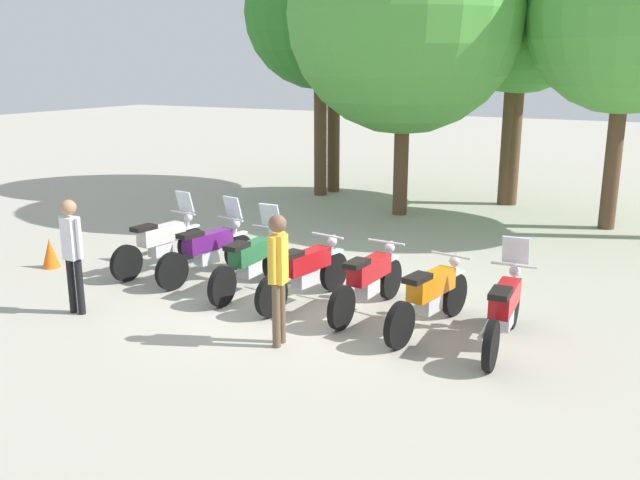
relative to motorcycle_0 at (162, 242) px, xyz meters
name	(u,v)px	position (x,y,z in m)	size (l,w,h in m)	color
ground_plane	(305,302)	(3.15, -0.32, -0.52)	(80.00, 80.00, 0.00)	#ADA899
motorcycle_0	(162,242)	(0.00, 0.00, 0.00)	(0.65, 2.19, 1.37)	black
motorcycle_1	(208,250)	(1.05, -0.01, 0.00)	(0.73, 2.17, 1.37)	black
motorcycle_2	(251,261)	(2.10, -0.25, 0.00)	(0.62, 2.19, 1.37)	black
motorcycle_3	(305,272)	(3.15, -0.31, -0.01)	(0.71, 2.18, 0.99)	black
motorcycle_4	(368,280)	(4.20, -0.25, -0.01)	(0.62, 2.19, 0.99)	black
motorcycle_5	(430,296)	(5.26, -0.50, -0.01)	(0.72, 2.17, 0.99)	black
motorcycle_6	(504,309)	(6.30, -0.58, 0.00)	(0.62, 2.19, 1.37)	black
person_0	(278,269)	(3.66, -1.94, 0.54)	(0.26, 0.41, 1.78)	brown
person_1	(72,247)	(0.36, -2.34, 0.51)	(0.40, 0.23, 1.74)	black
tree_1	(320,12)	(-0.91, 7.85, 4.47)	(4.12, 4.12, 7.07)	brown
tree_2	(405,15)	(2.06, 6.48, 4.24)	(5.56, 5.56, 7.54)	brown
tree_3	(523,9)	(4.21, 9.02, 4.46)	(4.20, 4.20, 7.10)	brown
tree_4	(517,5)	(4.07, 8.97, 4.55)	(3.91, 3.91, 7.05)	brown
tree_5	(629,13)	(6.79, 7.28, 4.16)	(4.27, 4.27, 6.83)	brown
traffic_cone	(50,253)	(-1.91, -0.86, -0.24)	(0.32, 0.32, 0.55)	orange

